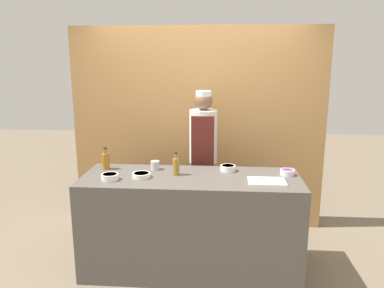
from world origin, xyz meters
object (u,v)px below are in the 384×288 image
at_px(sauce_bowl_green, 228,168).
at_px(bottle_vinegar, 176,166).
at_px(sauce_bowl_white, 141,175).
at_px(cutting_board, 267,182).
at_px(sauce_bowl_yellow, 110,177).
at_px(sauce_bowl_purple, 287,172).
at_px(chef_center, 203,159).
at_px(bottle_amber, 106,161).
at_px(cup_steel, 155,165).

height_order(sauce_bowl_green, bottle_vinegar, bottle_vinegar).
bearing_deg(sauce_bowl_white, cutting_board, -3.33).
bearing_deg(sauce_bowl_yellow, sauce_bowl_white, 18.15).
bearing_deg(sauce_bowl_green, bottle_vinegar, -161.97).
bearing_deg(sauce_bowl_purple, chef_center, 145.09).
xyz_separation_m(bottle_amber, bottle_vinegar, (0.72, -0.14, 0.00)).
relative_size(cutting_board, bottle_vinegar, 1.47).
bearing_deg(chef_center, cutting_board, -53.46).
height_order(sauce_bowl_purple, cup_steel, cup_steel).
bearing_deg(bottle_vinegar, cutting_board, -11.68).
height_order(bottle_vinegar, chef_center, chef_center).
relative_size(sauce_bowl_yellow, chef_center, 0.09).
distance_m(bottle_vinegar, cup_steel, 0.28).
distance_m(sauce_bowl_purple, bottle_amber, 1.78).
relative_size(cup_steel, chef_center, 0.05).
bearing_deg(sauce_bowl_white, cup_steel, 72.55).
xyz_separation_m(sauce_bowl_white, cup_steel, (0.08, 0.27, 0.02)).
distance_m(cutting_board, bottle_vinegar, 0.85).
relative_size(bottle_vinegar, chef_center, 0.13).
xyz_separation_m(sauce_bowl_yellow, cutting_board, (1.42, 0.02, -0.02)).
distance_m(sauce_bowl_purple, cutting_board, 0.33).
height_order(sauce_bowl_yellow, cup_steel, cup_steel).
height_order(sauce_bowl_green, bottle_amber, bottle_amber).
height_order(sauce_bowl_yellow, bottle_amber, bottle_amber).
distance_m(cutting_board, chef_center, 1.02).
height_order(bottle_amber, bottle_vinegar, bottle_vinegar).
bearing_deg(chef_center, sauce_bowl_white, -125.77).
relative_size(bottle_amber, chef_center, 0.13).
height_order(sauce_bowl_purple, sauce_bowl_green, sauce_bowl_green).
xyz_separation_m(bottle_amber, chef_center, (0.95, 0.51, -0.10)).
bearing_deg(cutting_board, sauce_bowl_yellow, -179.09).
bearing_deg(bottle_amber, sauce_bowl_yellow, -67.77).
distance_m(sauce_bowl_green, bottle_amber, 1.22).
relative_size(sauce_bowl_white, cutting_board, 0.52).
bearing_deg(cup_steel, sauce_bowl_green, 0.07).
bearing_deg(sauce_bowl_purple, bottle_amber, 177.68).
relative_size(sauce_bowl_purple, sauce_bowl_green, 0.90).
relative_size(sauce_bowl_white, sauce_bowl_yellow, 1.08).
distance_m(sauce_bowl_green, cup_steel, 0.73).
xyz_separation_m(sauce_bowl_purple, cutting_board, (-0.22, -0.24, -0.02)).
xyz_separation_m(sauce_bowl_green, sauce_bowl_yellow, (-1.08, -0.36, -0.00)).
height_order(sauce_bowl_purple, sauce_bowl_yellow, sauce_bowl_yellow).
bearing_deg(sauce_bowl_green, bottle_amber, -179.04).
distance_m(sauce_bowl_green, chef_center, 0.56).
xyz_separation_m(sauce_bowl_purple, sauce_bowl_yellow, (-1.64, -0.26, 0.00)).
bearing_deg(chef_center, sauce_bowl_green, -61.15).
bearing_deg(bottle_vinegar, sauce_bowl_purple, 3.72).
xyz_separation_m(sauce_bowl_white, bottle_vinegar, (0.31, 0.11, 0.06)).
distance_m(bottle_amber, chef_center, 1.08).
bearing_deg(sauce_bowl_purple, cutting_board, -132.56).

